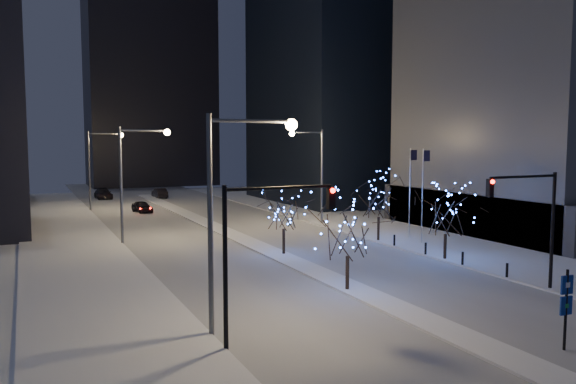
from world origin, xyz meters
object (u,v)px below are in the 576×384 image
street_lamp_w_near (233,192)px  street_lamp_east (314,164)px  holiday_tree_plaza_far (379,197)px  street_lamp_w_far (98,159)px  car_near (142,207)px  car_far (103,194)px  wayfinding_sign (566,301)px  traffic_signal_east (534,212)px  holiday_tree_plaza_near (446,212)px  street_lamp_w_mid (133,168)px  holiday_tree_median_far (284,210)px  traffic_signal_west (260,237)px  holiday_tree_median_near (348,226)px  car_mid (160,193)px

street_lamp_w_near → street_lamp_east: size_ratio=1.00×
holiday_tree_plaza_far → street_lamp_w_far: bearing=120.3°
car_near → car_far: size_ratio=0.77×
wayfinding_sign → street_lamp_w_near: bearing=150.3°
street_lamp_w_far → traffic_signal_east: bearing=-70.7°
car_near → car_far: car_far is taller
holiday_tree_plaza_near → traffic_signal_east: bearing=-99.7°
street_lamp_w_mid → traffic_signal_east: 31.60m
street_lamp_w_far → wayfinding_sign: street_lamp_w_far is taller
street_lamp_w_mid → holiday_tree_plaza_near: bearing=-40.9°
wayfinding_sign → holiday_tree_plaza_far: bearing=77.3°
street_lamp_w_near → holiday_tree_median_far: (9.44, 14.91, -3.01)m
traffic_signal_west → wayfinding_sign: (11.37, -6.00, -2.63)m
holiday_tree_plaza_far → wayfinding_sign: bearing=-107.0°
street_lamp_east → holiday_tree_median_near: size_ratio=1.69×
car_near → street_lamp_w_mid: bearing=-111.6°
holiday_tree_median_near → holiday_tree_plaza_near: bearing=21.3°
traffic_signal_west → holiday_tree_median_near: size_ratio=1.19×
street_lamp_east → street_lamp_w_mid: bearing=-171.0°
street_lamp_w_near → car_near: 46.73m
street_lamp_east → holiday_tree_median_near: street_lamp_east is taller
traffic_signal_west → wayfinding_sign: bearing=-27.8°
street_lamp_east → holiday_tree_plaza_far: 11.52m
traffic_signal_east → car_mid: (-7.44, 63.78, -4.00)m
traffic_signal_west → car_near: traffic_signal_west is taller
street_lamp_w_far → car_mid: bearing=50.7°
car_near → wayfinding_sign: (7.25, -54.14, 1.43)m
street_lamp_w_near → holiday_tree_plaza_far: size_ratio=1.68×
street_lamp_w_far → car_far: bearing=81.1°
street_lamp_w_near → car_mid: (10.44, 62.77, -5.74)m
street_lamp_w_mid → traffic_signal_west: bearing=-88.9°
car_far → wayfinding_sign: bearing=-85.1°
traffic_signal_east → wayfinding_sign: size_ratio=2.02×
holiday_tree_median_far → wayfinding_sign: holiday_tree_median_far is taller
street_lamp_w_near → street_lamp_east: same height
holiday_tree_median_far → holiday_tree_plaza_near: holiday_tree_plaza_near is taller
holiday_tree_plaza_near → holiday_tree_plaza_far: holiday_tree_plaza_far is taller
street_lamp_w_far → holiday_tree_plaza_far: street_lamp_w_far is taller
traffic_signal_west → car_far: traffic_signal_west is taller
street_lamp_w_mid → holiday_tree_plaza_far: street_lamp_w_mid is taller
traffic_signal_east → holiday_tree_median_near: traffic_signal_east is taller
street_lamp_w_near → traffic_signal_east: 17.99m
street_lamp_w_mid → holiday_tree_median_near: bearing=-68.2°
street_lamp_w_near → car_near: size_ratio=2.44×
car_near → street_lamp_w_near: bearing=-105.0°
street_lamp_w_near → holiday_tree_median_near: 9.65m
street_lamp_w_near → car_near: (4.61, 46.14, -5.80)m
car_near → traffic_signal_west: bearing=-104.2°
street_lamp_w_mid → holiday_tree_median_near: size_ratio=1.69×
street_lamp_w_far → holiday_tree_median_near: (8.44, -46.11, -2.63)m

